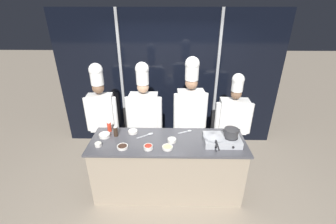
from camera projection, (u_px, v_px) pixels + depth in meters
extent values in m
plane|color=gray|center=(168.00, 189.00, 3.70)|extent=(24.00, 24.00, 0.00)
cube|color=black|center=(169.00, 82.00, 4.47)|extent=(4.37, 0.04, 2.70)
cube|color=gray|center=(122.00, 82.00, 4.44)|extent=(0.05, 0.05, 2.70)
cube|color=gray|center=(216.00, 82.00, 4.41)|extent=(0.05, 0.05, 2.70)
cube|color=gray|center=(168.00, 167.00, 3.51)|extent=(2.21, 0.72, 0.90)
cube|color=#47474C|center=(168.00, 142.00, 3.30)|extent=(2.28, 0.75, 0.03)
cube|color=#B2B5BA|center=(222.00, 140.00, 3.23)|extent=(0.52, 0.35, 0.10)
cylinder|color=black|center=(214.00, 137.00, 3.21)|extent=(0.21, 0.21, 0.01)
cylinder|color=black|center=(216.00, 147.00, 3.06)|extent=(0.03, 0.01, 0.03)
cylinder|color=black|center=(231.00, 137.00, 3.20)|extent=(0.21, 0.21, 0.01)
cylinder|color=black|center=(233.00, 147.00, 3.06)|extent=(0.03, 0.01, 0.03)
cylinder|color=#ADAFB5|center=(214.00, 136.00, 3.20)|extent=(0.29, 0.29, 0.01)
cone|color=#ADAFB5|center=(214.00, 135.00, 3.20)|extent=(0.31, 0.31, 0.04)
cylinder|color=black|center=(218.00, 145.00, 2.96)|extent=(0.02, 0.23, 0.02)
cylinder|color=#333335|center=(231.00, 133.00, 3.17)|extent=(0.20, 0.20, 0.12)
torus|color=#333335|center=(232.00, 129.00, 3.15)|extent=(0.21, 0.21, 0.01)
torus|color=#333335|center=(224.00, 131.00, 3.16)|extent=(0.01, 0.05, 0.05)
torus|color=#333335|center=(239.00, 131.00, 3.16)|extent=(0.01, 0.05, 0.05)
cylinder|color=red|center=(109.00, 127.00, 3.52)|extent=(0.06, 0.06, 0.15)
cone|color=white|center=(109.00, 121.00, 3.47)|extent=(0.05, 0.05, 0.04)
cylinder|color=#332319|center=(116.00, 132.00, 3.39)|extent=(0.07, 0.07, 0.15)
cone|color=white|center=(115.00, 126.00, 3.34)|extent=(0.06, 0.06, 0.04)
cylinder|color=silver|center=(168.00, 148.00, 3.11)|extent=(0.15, 0.15, 0.03)
torus|color=silver|center=(168.00, 147.00, 3.11)|extent=(0.15, 0.15, 0.01)
cylinder|color=#E0C689|center=(168.00, 147.00, 3.11)|extent=(0.12, 0.12, 0.02)
cylinder|color=silver|center=(105.00, 135.00, 3.39)|extent=(0.17, 0.17, 0.04)
torus|color=silver|center=(104.00, 134.00, 3.38)|extent=(0.17, 0.17, 0.01)
cylinder|color=silver|center=(105.00, 135.00, 3.38)|extent=(0.14, 0.14, 0.02)
cylinder|color=silver|center=(133.00, 132.00, 3.49)|extent=(0.14, 0.14, 0.04)
torus|color=silver|center=(133.00, 131.00, 3.48)|extent=(0.14, 0.14, 0.01)
cylinder|color=white|center=(133.00, 131.00, 3.49)|extent=(0.11, 0.11, 0.02)
cylinder|color=silver|center=(172.00, 140.00, 3.27)|extent=(0.12, 0.12, 0.04)
torus|color=silver|center=(172.00, 139.00, 3.26)|extent=(0.13, 0.13, 0.01)
cylinder|color=silver|center=(172.00, 140.00, 3.26)|extent=(0.10, 0.10, 0.02)
cylinder|color=silver|center=(123.00, 147.00, 3.13)|extent=(0.15, 0.15, 0.03)
torus|color=silver|center=(122.00, 146.00, 3.12)|extent=(0.16, 0.16, 0.01)
cylinder|color=#382319|center=(122.00, 146.00, 3.12)|extent=(0.12, 0.12, 0.02)
cylinder|color=silver|center=(148.00, 147.00, 3.10)|extent=(0.13, 0.13, 0.05)
torus|color=silver|center=(148.00, 146.00, 3.09)|extent=(0.13, 0.13, 0.01)
cylinder|color=#B22D1E|center=(148.00, 147.00, 3.10)|extent=(0.10, 0.10, 0.03)
cylinder|color=silver|center=(98.00, 145.00, 3.17)|extent=(0.10, 0.10, 0.05)
torus|color=silver|center=(98.00, 143.00, 3.16)|extent=(0.10, 0.10, 0.01)
cylinder|color=silver|center=(98.00, 144.00, 3.16)|extent=(0.08, 0.08, 0.03)
cube|color=#B2B5BA|center=(183.00, 132.00, 3.50)|extent=(0.15, 0.07, 0.01)
ellipsoid|color=#B2B5BA|center=(189.00, 131.00, 3.54)|extent=(0.09, 0.07, 0.02)
cube|color=#B2B5BA|center=(142.00, 137.00, 3.39)|extent=(0.17, 0.11, 0.01)
ellipsoid|color=#B2B5BA|center=(150.00, 134.00, 3.46)|extent=(0.10, 0.09, 0.02)
cylinder|color=#232326|center=(113.00, 148.00, 4.06)|extent=(0.10, 0.10, 0.79)
cylinder|color=#232326|center=(101.00, 148.00, 4.05)|extent=(0.10, 0.10, 0.79)
cube|color=white|center=(102.00, 113.00, 3.74)|extent=(0.42, 0.24, 0.64)
cylinder|color=white|center=(115.00, 114.00, 3.73)|extent=(0.08, 0.08, 0.59)
cylinder|color=white|center=(88.00, 115.00, 3.71)|extent=(0.08, 0.08, 0.59)
sphere|color=brown|center=(98.00, 88.00, 3.55)|extent=(0.19, 0.19, 0.19)
cylinder|color=white|center=(97.00, 77.00, 3.48)|extent=(0.20, 0.20, 0.23)
sphere|color=white|center=(96.00, 70.00, 3.43)|extent=(0.21, 0.21, 0.21)
cylinder|color=#4C4C51|center=(153.00, 147.00, 4.09)|extent=(0.12, 0.12, 0.79)
cylinder|color=#4C4C51|center=(139.00, 147.00, 4.09)|extent=(0.12, 0.12, 0.79)
cube|color=white|center=(144.00, 112.00, 3.78)|extent=(0.46, 0.24, 0.64)
cylinder|color=white|center=(159.00, 114.00, 3.75)|extent=(0.09, 0.09, 0.59)
cylinder|color=white|center=(129.00, 114.00, 3.76)|extent=(0.09, 0.09, 0.59)
sphere|color=tan|center=(143.00, 87.00, 3.58)|extent=(0.19, 0.19, 0.19)
cylinder|color=white|center=(142.00, 77.00, 3.51)|extent=(0.20, 0.20, 0.25)
sphere|color=white|center=(142.00, 69.00, 3.45)|extent=(0.21, 0.21, 0.21)
cylinder|color=#2D3856|center=(195.00, 147.00, 4.06)|extent=(0.11, 0.11, 0.83)
cylinder|color=#2D3856|center=(182.00, 147.00, 4.05)|extent=(0.11, 0.11, 0.83)
cube|color=white|center=(190.00, 109.00, 3.73)|extent=(0.44, 0.26, 0.67)
cylinder|color=white|center=(205.00, 111.00, 3.72)|extent=(0.08, 0.08, 0.62)
cylinder|color=white|center=(176.00, 112.00, 3.69)|extent=(0.08, 0.08, 0.62)
sphere|color=#A87A5B|center=(191.00, 83.00, 3.53)|extent=(0.20, 0.20, 0.20)
cylinder|color=white|center=(192.00, 72.00, 3.45)|extent=(0.21, 0.21, 0.25)
sphere|color=white|center=(192.00, 64.00, 3.39)|extent=(0.22, 0.22, 0.22)
cylinder|color=#2D3856|center=(236.00, 148.00, 4.10)|extent=(0.12, 0.12, 0.73)
cylinder|color=#2D3856|center=(221.00, 148.00, 4.11)|extent=(0.12, 0.12, 0.73)
cube|color=white|center=(233.00, 116.00, 3.82)|extent=(0.49, 0.27, 0.59)
cylinder|color=white|center=(249.00, 119.00, 3.78)|extent=(0.09, 0.09, 0.54)
cylinder|color=white|center=(218.00, 118.00, 3.81)|extent=(0.09, 0.09, 0.54)
sphere|color=brown|center=(236.00, 94.00, 3.64)|extent=(0.17, 0.17, 0.17)
cylinder|color=white|center=(237.00, 85.00, 3.58)|extent=(0.18, 0.18, 0.19)
sphere|color=white|center=(238.00, 79.00, 3.54)|extent=(0.20, 0.20, 0.20)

